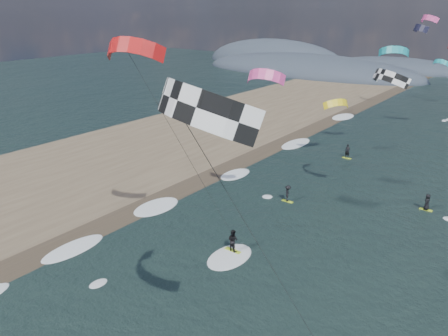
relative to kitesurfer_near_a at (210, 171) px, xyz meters
The scene contains 8 objects.
sand_strip 34.78m from the kitesurfer_near_a, 163.18° to the left, with size 26.00×240.00×0.00m, color brown.
wet_sand_strip 24.60m from the kitesurfer_near_a, 153.83° to the left, with size 3.00×240.00×0.00m, color #382D23.
coastal_hills 119.87m from the kitesurfer_near_a, 115.87° to the left, with size 80.00×41.00×15.00m.
kitesurfer_near_a is the anchor object (origin of this frame).
kitesurfer_near_b 13.49m from the kitesurfer_near_a, 142.07° to the left, with size 7.13×8.57×16.11m.
far_kitesurfers 30.76m from the kitesurfer_near_a, 103.05° to the left, with size 12.45×16.03×1.73m.
bg_kite_field 53.08m from the kitesurfer_near_a, 97.19° to the left, with size 11.63×76.83×9.85m.
shoreline_surf 25.94m from the kitesurfer_near_a, 141.76° to the left, with size 2.40×79.40×0.11m.
Camera 1 is at (15.84, -9.91, 17.34)m, focal length 35.00 mm.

